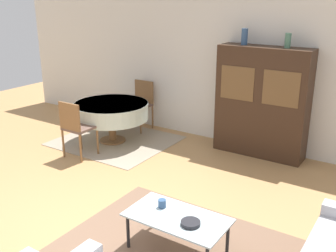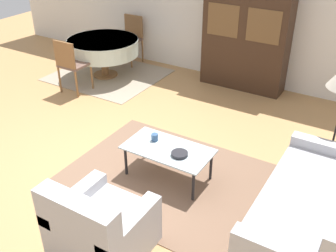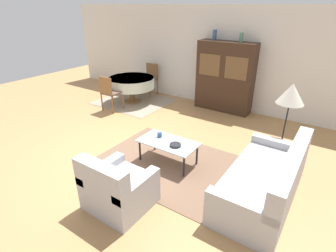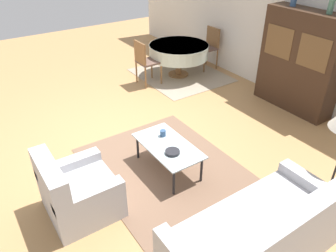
% 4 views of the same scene
% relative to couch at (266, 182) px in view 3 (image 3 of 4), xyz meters
% --- Properties ---
extents(ground_plane, '(14.00, 14.00, 0.00)m').
position_rel_couch_xyz_m(ground_plane, '(-2.83, -0.23, -0.31)').
color(ground_plane, tan).
extents(wall_back, '(10.00, 0.06, 2.70)m').
position_rel_couch_xyz_m(wall_back, '(-2.83, 3.40, 1.04)').
color(wall_back, silver).
rests_on(wall_back, ground_plane).
extents(area_rug, '(2.65, 1.98, 0.01)m').
position_rel_couch_xyz_m(area_rug, '(-1.69, -0.01, -0.31)').
color(area_rug, brown).
rests_on(area_rug, ground_plane).
extents(dining_rug, '(2.04, 1.81, 0.01)m').
position_rel_couch_xyz_m(dining_rug, '(-4.51, 2.23, -0.31)').
color(dining_rug, gray).
rests_on(dining_rug, ground_plane).
extents(couch, '(0.92, 2.01, 0.89)m').
position_rel_couch_xyz_m(couch, '(0.00, 0.00, 0.00)').
color(couch, '#B2B2B7').
rests_on(couch, ground_plane).
extents(armchair, '(0.85, 0.82, 0.86)m').
position_rel_couch_xyz_m(armchair, '(-1.70, -1.36, 0.01)').
color(armchair, '#B2B2B7').
rests_on(armchair, ground_plane).
extents(coffee_table, '(1.08, 0.58, 0.42)m').
position_rel_couch_xyz_m(coffee_table, '(-1.77, 0.02, 0.08)').
color(coffee_table, black).
rests_on(coffee_table, area_rug).
extents(display_cabinet, '(1.52, 0.45, 1.84)m').
position_rel_couch_xyz_m(display_cabinet, '(-2.04, 3.12, 0.61)').
color(display_cabinet, '#382316').
rests_on(display_cabinet, ground_plane).
extents(dining_table, '(1.36, 1.36, 0.74)m').
position_rel_couch_xyz_m(dining_table, '(-4.54, 2.19, 0.29)').
color(dining_table, brown).
rests_on(dining_table, dining_rug).
extents(dining_chair_near, '(0.44, 0.44, 0.97)m').
position_rel_couch_xyz_m(dining_chair_near, '(-4.54, 1.29, 0.26)').
color(dining_chair_near, brown).
rests_on(dining_chair_near, dining_rug).
extents(dining_chair_far, '(0.44, 0.44, 0.97)m').
position_rel_couch_xyz_m(dining_chair_far, '(-4.54, 3.08, 0.26)').
color(dining_chair_far, brown).
rests_on(dining_chair_far, dining_rug).
extents(floor_lamp, '(0.48, 0.48, 1.46)m').
position_rel_couch_xyz_m(floor_lamp, '(-0.10, 1.41, 0.93)').
color(floor_lamp, black).
rests_on(floor_lamp, ground_plane).
extents(cup, '(0.09, 0.09, 0.09)m').
position_rel_couch_xyz_m(cup, '(-2.01, 0.09, 0.17)').
color(cup, '#33517A').
rests_on(cup, coffee_table).
extents(bowl, '(0.20, 0.20, 0.04)m').
position_rel_couch_xyz_m(bowl, '(-1.57, -0.04, 0.14)').
color(bowl, '#232328').
rests_on(bowl, coffee_table).
extents(vase_tall, '(0.10, 0.10, 0.26)m').
position_rel_couch_xyz_m(vase_tall, '(-2.42, 3.12, 1.66)').
color(vase_tall, '#33517A').
rests_on(vase_tall, display_cabinet).
extents(vase_short, '(0.09, 0.09, 0.23)m').
position_rel_couch_xyz_m(vase_short, '(-1.70, 3.12, 1.65)').
color(vase_short, '#4C7A60').
rests_on(vase_short, display_cabinet).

